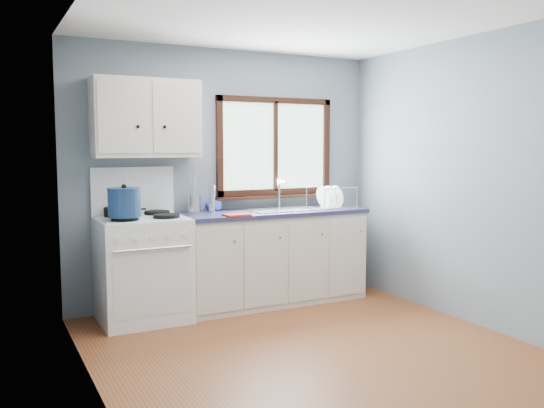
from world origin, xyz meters
name	(u,v)px	position (x,y,z in m)	size (l,w,h in m)	color
floor	(321,356)	(0.00, 0.00, -0.01)	(3.20, 3.60, 0.02)	brown
ceiling	(324,9)	(0.00, 0.00, 2.51)	(3.20, 3.60, 0.02)	white
wall_back	(226,176)	(0.00, 1.81, 1.25)	(3.20, 0.02, 2.50)	gray
wall_front	(539,214)	(0.00, -1.81, 1.25)	(3.20, 0.02, 2.50)	gray
wall_left	(93,197)	(-1.61, 0.00, 1.25)	(0.02, 3.60, 2.50)	gray
wall_right	(483,182)	(1.61, 0.00, 1.25)	(0.02, 3.60, 2.50)	gray
gas_range	(143,266)	(-0.95, 1.47, 0.49)	(0.76, 0.69, 1.36)	white
base_cabinets	(272,261)	(0.36, 1.49, 0.41)	(1.85, 0.60, 0.88)	beige
countertop	(272,212)	(0.36, 1.49, 0.90)	(1.89, 0.64, 0.04)	#202140
sink	(288,216)	(0.54, 1.49, 0.86)	(0.84, 0.46, 0.44)	silver
window	(275,154)	(0.54, 1.77, 1.48)	(1.36, 0.10, 1.03)	#9EC6A8
upper_cabinets	(146,118)	(-0.85, 1.63, 1.80)	(0.95, 0.35, 0.70)	beige
skillet	(118,210)	(-1.12, 1.63, 0.98)	(0.38, 0.26, 0.05)	black
stockpot	(124,202)	(-1.14, 1.30, 1.08)	(0.36, 0.36, 0.28)	navy
utensil_crock	(194,204)	(-0.39, 1.67, 1.00)	(0.14, 0.14, 0.41)	silver
thermos	(212,199)	(-0.25, 1.58, 1.05)	(0.06, 0.06, 0.26)	silver
soap_bottle	(219,197)	(-0.14, 1.68, 1.06)	(0.11, 0.11, 0.27)	blue
dish_towel	(237,215)	(-0.13, 1.25, 0.93)	(0.23, 0.17, 0.02)	red
dish_rack	(331,202)	(1.02, 1.46, 0.98)	(0.47, 0.37, 0.23)	silver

